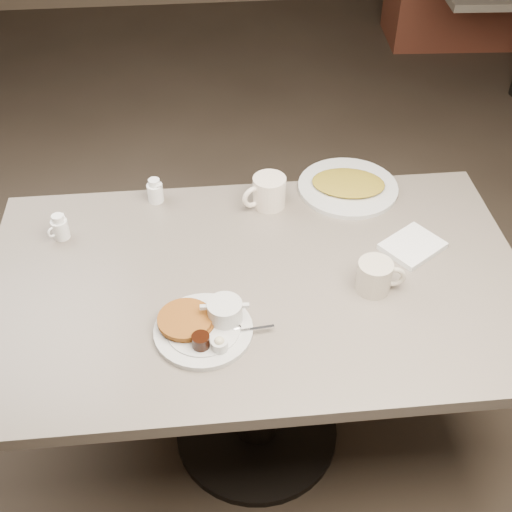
{
  "coord_description": "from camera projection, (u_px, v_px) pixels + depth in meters",
  "views": [
    {
      "loc": [
        -0.13,
        -1.29,
        2.0
      ],
      "look_at": [
        0.0,
        0.02,
        0.82
      ],
      "focal_mm": 45.83,
      "sensor_mm": 36.0,
      "label": 1
    }
  ],
  "objects": [
    {
      "name": "coffee_mug_far",
      "position": [
        268.0,
        192.0,
        2.02
      ],
      "size": [
        0.16,
        0.14,
        0.1
      ],
      "color": "white",
      "rests_on": "diner_table"
    },
    {
      "name": "diner_table",
      "position": [
        257.0,
        321.0,
        1.91
      ],
      "size": [
        1.5,
        0.9,
        0.75
      ],
      "color": "slate",
      "rests_on": "ground"
    },
    {
      "name": "room",
      "position": [
        257.0,
        57.0,
        1.36
      ],
      "size": [
        7.04,
        8.04,
        2.84
      ],
      "color": "#4C3F33",
      "rests_on": "ground"
    },
    {
      "name": "hash_plate",
      "position": [
        348.0,
        186.0,
        2.1
      ],
      "size": [
        0.38,
        0.38,
        0.04
      ],
      "color": "beige",
      "rests_on": "diner_table"
    },
    {
      "name": "creamer_left",
      "position": [
        60.0,
        227.0,
        1.91
      ],
      "size": [
        0.07,
        0.06,
        0.08
      ],
      "color": "white",
      "rests_on": "diner_table"
    },
    {
      "name": "napkin",
      "position": [
        412.0,
        246.0,
        1.89
      ],
      "size": [
        0.21,
        0.2,
        0.02
      ],
      "color": "silver",
      "rests_on": "diner_table"
    },
    {
      "name": "creamer_right",
      "position": [
        155.0,
        191.0,
        2.04
      ],
      "size": [
        0.06,
        0.07,
        0.08
      ],
      "color": "white",
      "rests_on": "diner_table"
    },
    {
      "name": "main_plate",
      "position": [
        205.0,
        324.0,
        1.65
      ],
      "size": [
        0.31,
        0.26,
        0.07
      ],
      "color": "#BBBBB7",
      "rests_on": "diner_table"
    },
    {
      "name": "coffee_mug_near",
      "position": [
        376.0,
        276.0,
        1.74
      ],
      "size": [
        0.14,
        0.11,
        0.09
      ],
      "color": "beige",
      "rests_on": "diner_table"
    }
  ]
}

